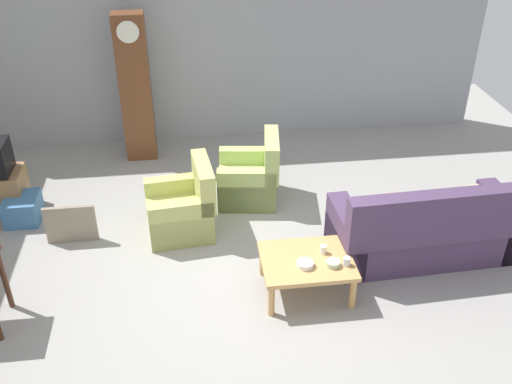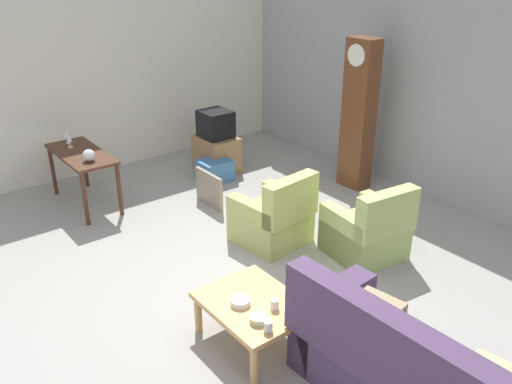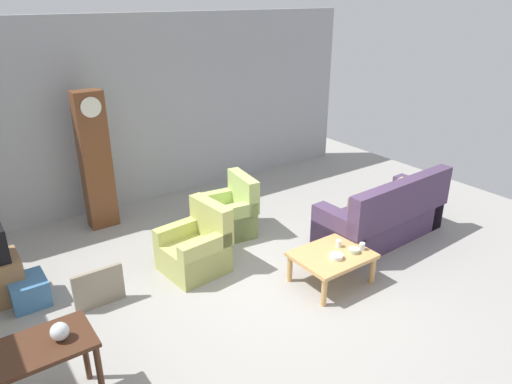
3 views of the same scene
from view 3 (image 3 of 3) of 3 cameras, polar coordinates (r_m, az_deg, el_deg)
name	(u,v)px [view 3 (image 3 of 3)]	position (r m, az deg, el deg)	size (l,w,h in m)	color
ground_plane	(273,284)	(6.22, 2.13, -11.10)	(10.40, 10.40, 0.00)	#999691
garage_door_wall	(149,110)	(8.51, -12.76, 9.60)	(8.40, 0.16, 3.20)	#9EA0A5
couch_floral	(383,217)	(7.39, 15.15, -2.98)	(2.13, 0.96, 1.04)	#4C3856
armchair_olive_near	(196,249)	(6.43, -7.28, -6.87)	(0.86, 0.84, 0.92)	#B7BC66
armchair_olive_far	(228,215)	(7.32, -3.40, -2.82)	(0.88, 0.85, 0.92)	#AFC66E
coffee_table_wood	(332,258)	(6.16, 9.17, -7.84)	(0.96, 0.76, 0.42)	tan
console_table_dark	(14,366)	(4.58, -27.25, -18.22)	(1.30, 0.56, 0.77)	#472819
grandfather_clock	(95,161)	(7.68, -18.85, 3.58)	(0.44, 0.30, 2.18)	brown
framed_picture_leaning	(99,288)	(6.02, -18.47, -10.95)	(0.60, 0.05, 0.49)	gray
storage_box_blue	(29,291)	(6.43, -25.80, -10.72)	(0.42, 0.48, 0.33)	teal
glass_dome_cloche	(60,331)	(4.46, -22.66, -15.30)	(0.16, 0.16, 0.16)	silver
cup_white_porcelain	(339,243)	(6.27, 9.97, -6.15)	(0.07, 0.07, 0.09)	white
cup_blue_rimmed	(362,246)	(6.27, 12.72, -6.42)	(0.07, 0.07, 0.10)	silver
bowl_white_stacked	(336,256)	(6.02, 9.67, -7.69)	(0.18, 0.18, 0.06)	white
bowl_shallow_green	(354,250)	(6.19, 11.75, -6.94)	(0.15, 0.15, 0.06)	#B2C69E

